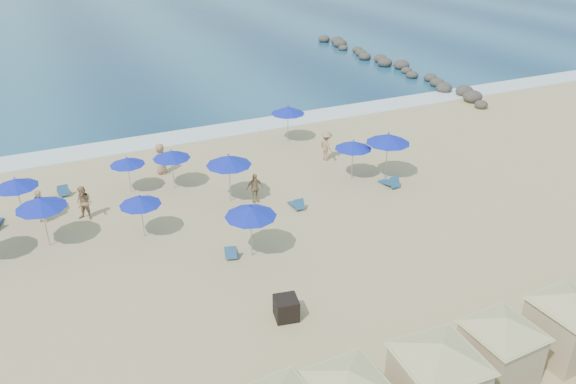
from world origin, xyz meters
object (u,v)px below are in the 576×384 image
object	(u,v)px
umbrella_4	(140,201)
umbrella_10	(388,138)
beachgoer_4	(161,159)
trash_bin	(286,308)
cabana_3	(502,341)
umbrella_2	(40,203)
umbrella_5	(251,211)
umbrella_7	(229,160)
cabana_2	(438,370)
beachgoer_3	(326,146)
umbrella_8	(288,110)
umbrella_3	(127,161)
beachgoer_2	(255,188)
umbrella_1	(16,183)
cabana_4	(569,316)
umbrella_9	(353,145)
umbrella_6	(171,154)
rock_jetty	(391,64)
beachgoer_0	(41,206)
beachgoer_1	(84,203)

from	to	relation	value
umbrella_4	umbrella_10	size ratio (longest dim) A/B	0.78
beachgoer_4	trash_bin	bearing A→B (deg)	-154.70
umbrella_4	beachgoer_4	bearing A→B (deg)	69.98
umbrella_4	umbrella_10	xyz separation A→B (m)	(13.49, 0.62, 0.53)
cabana_3	umbrella_2	size ratio (longest dim) A/B	1.70
umbrella_5	umbrella_7	world-z (taller)	umbrella_7
cabana_2	beachgoer_3	bearing A→B (deg)	71.29
umbrella_7	umbrella_8	bearing A→B (deg)	45.54
umbrella_3	umbrella_10	bearing A→B (deg)	-17.61
umbrella_5	beachgoer_2	size ratio (longest dim) A/B	1.61
cabana_3	umbrella_1	size ratio (longest dim) A/B	1.84
cabana_4	umbrella_7	bearing A→B (deg)	112.84
beachgoer_3	cabana_3	bearing A→B (deg)	164.97
cabana_4	umbrella_10	bearing A→B (deg)	80.49
cabana_4	umbrella_9	size ratio (longest dim) A/B	1.88
cabana_3	umbrella_7	world-z (taller)	cabana_3
umbrella_2	umbrella_6	xyz separation A→B (m)	(6.53, 3.32, -0.19)
umbrella_5	umbrella_7	bearing A→B (deg)	80.51
umbrella_6	cabana_2	bearing A→B (deg)	-80.20
umbrella_7	beachgoer_2	xyz separation A→B (m)	(1.11, -0.61, -1.49)
umbrella_2	umbrella_4	distance (m)	4.14
rock_jetty	umbrella_5	distance (m)	34.02
beachgoer_4	umbrella_10	bearing A→B (deg)	-97.17
umbrella_10	umbrella_3	bearing A→B (deg)	162.39
umbrella_2	umbrella_7	size ratio (longest dim) A/B	0.95
umbrella_8	trash_bin	bearing A→B (deg)	-114.99
cabana_3	rock_jetty	bearing A→B (deg)	60.74
rock_jetty	cabana_2	bearing A→B (deg)	-122.34
umbrella_3	beachgoer_0	world-z (taller)	umbrella_3
umbrella_6	umbrella_4	bearing A→B (deg)	-120.25
umbrella_9	beachgoer_3	bearing A→B (deg)	91.04
umbrella_2	beachgoer_0	distance (m)	2.72
cabana_4	umbrella_1	bearing A→B (deg)	132.74
beachgoer_1	beachgoer_0	bearing A→B (deg)	-162.75
umbrella_4	umbrella_6	size ratio (longest dim) A/B	0.94
cabana_2	beachgoer_3	distance (m)	18.98
umbrella_3	beachgoer_0	distance (m)	4.73
umbrella_4	umbrella_2	bearing A→B (deg)	165.92
umbrella_1	beachgoer_2	distance (m)	11.27
umbrella_4	beachgoer_3	xyz separation A→B (m)	(11.73, 4.26, -0.95)
umbrella_4	beachgoer_0	distance (m)	5.42
rock_jetty	umbrella_8	distance (m)	21.17
umbrella_7	beachgoer_2	distance (m)	1.95
umbrella_7	cabana_2	bearing A→B (deg)	-86.74
cabana_4	umbrella_10	world-z (taller)	umbrella_10
umbrella_1	umbrella_8	bearing A→B (deg)	13.99
beachgoer_1	cabana_2	bearing A→B (deg)	-30.16
umbrella_3	cabana_2	bearing A→B (deg)	-73.92
umbrella_2	beachgoer_1	bearing A→B (deg)	44.68
umbrella_3	beachgoer_0	bearing A→B (deg)	-162.35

